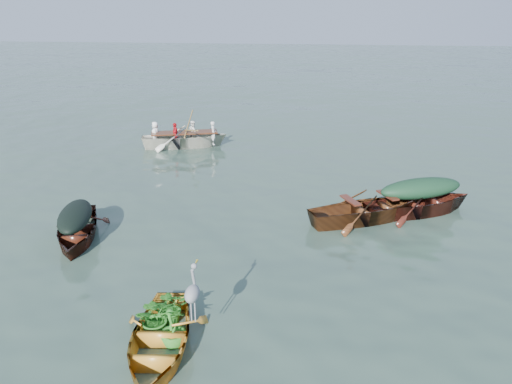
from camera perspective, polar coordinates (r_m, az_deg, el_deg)
ground at (r=10.65m, az=-0.06°, el=-8.04°), size 140.00×140.00×0.00m
yellow_dinghy at (r=8.30m, az=-10.97°, el=-17.62°), size 1.80×3.33×0.86m
dark_covered_boat at (r=12.38m, az=-19.66°, el=-5.09°), size 2.35×3.73×0.86m
green_tarp_boat at (r=13.72m, az=18.01°, el=-2.40°), size 4.37×3.02×0.97m
open_wooden_boat at (r=12.95m, az=12.60°, el=-3.22°), size 4.50×3.25×1.02m
rowed_boat at (r=19.61m, az=-8.10°, el=5.09°), size 4.76×2.70×1.10m
dark_tarp_cover at (r=12.14m, az=-20.01°, el=-2.39°), size 1.29×2.05×0.40m
green_tarp_cover at (r=13.46m, az=18.35°, el=0.54°), size 2.40×1.66×0.52m
thwart_benches at (r=12.75m, az=12.78°, el=-1.03°), size 2.31×1.75×0.04m
heron at (r=7.74m, az=-7.25°, el=-12.41°), size 0.33×0.43×0.92m
dinghy_weeds at (r=8.33m, az=-10.39°, el=-11.36°), size 0.82×0.99×0.60m
rowers at (r=19.39m, az=-8.23°, el=7.75°), size 3.41×2.15×0.76m
oars at (r=19.47m, az=-8.18°, el=6.74°), size 1.37×2.66×0.06m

